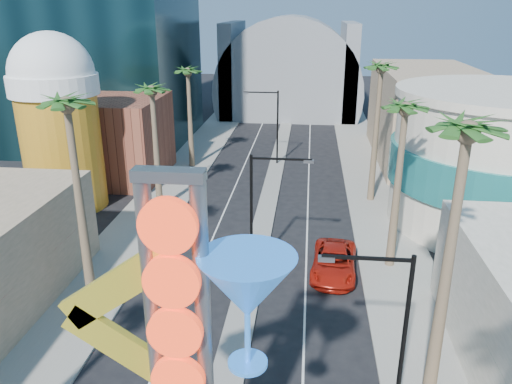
{
  "coord_description": "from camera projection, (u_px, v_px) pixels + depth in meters",
  "views": [
    {
      "loc": [
        3.34,
        -8.16,
        16.23
      ],
      "look_at": [
        0.11,
        21.7,
        5.03
      ],
      "focal_mm": 35.0,
      "sensor_mm": 36.0,
      "label": 1
    }
  ],
  "objects": [
    {
      "name": "streetlight_0",
      "position": [
        260.0,
        204.0,
        30.48
      ],
      "size": [
        3.79,
        0.25,
        8.0
      ],
      "color": "black",
      "rests_on": "ground"
    },
    {
      "name": "beer_mug",
      "position": [
        58.0,
        116.0,
        40.53
      ],
      "size": [
        7.0,
        7.0,
        14.5
      ],
      "color": "#BA7818",
      "rests_on": "ground"
    },
    {
      "name": "palm_2",
      "position": [
        152.0,
        98.0,
        39.15
      ],
      "size": [
        2.4,
        2.4,
        11.2
      ],
      "color": "brown",
      "rests_on": "ground"
    },
    {
      "name": "streetlight_1",
      "position": [
        272.0,
        120.0,
        52.95
      ],
      "size": [
        3.79,
        0.25,
        8.0
      ],
      "color": "black",
      "rests_on": "ground"
    },
    {
      "name": "sidewalk_east",
      "position": [
        375.0,
        196.0,
        45.23
      ],
      "size": [
        5.0,
        100.0,
        0.15
      ],
      "primitive_type": "cube",
      "color": "gray",
      "rests_on": "ground"
    },
    {
      "name": "neon_sign",
      "position": [
        209.0,
        352.0,
        13.73
      ],
      "size": [
        6.53,
        2.6,
        12.55
      ],
      "color": "gray",
      "rests_on": "ground"
    },
    {
      "name": "palm_6",
      "position": [
        405.0,
        119.0,
        29.73
      ],
      "size": [
        2.4,
        2.4,
        11.7
      ],
      "color": "brown",
      "rests_on": "ground"
    },
    {
      "name": "sidewalk_west",
      "position": [
        170.0,
        188.0,
        47.15
      ],
      "size": [
        5.0,
        100.0,
        0.15
      ],
      "primitive_type": "cube",
      "color": "gray",
      "rests_on": "ground"
    },
    {
      "name": "canopy",
      "position": [
        289.0,
        86.0,
        79.17
      ],
      "size": [
        22.0,
        16.0,
        22.0
      ],
      "color": "slate",
      "rests_on": "ground"
    },
    {
      "name": "palm_5",
      "position": [
        465.0,
        152.0,
        18.08
      ],
      "size": [
        2.4,
        2.4,
        13.2
      ],
      "color": "brown",
      "rests_on": "ground"
    },
    {
      "name": "red_pickup",
      "position": [
        334.0,
        262.0,
        32.01
      ],
      "size": [
        3.24,
        6.18,
        1.66
      ],
      "primitive_type": "imported",
      "rotation": [
        0.0,
        0.0,
        -0.08
      ],
      "color": "#B71B0E",
      "rests_on": "ground"
    },
    {
      "name": "palm_1",
      "position": [
        68.0,
        118.0,
        25.64
      ],
      "size": [
        2.4,
        2.4,
        12.7
      ],
      "color": "brown",
      "rests_on": "ground"
    },
    {
      "name": "streetlight_2",
      "position": [
        392.0,
        330.0,
        18.7
      ],
      "size": [
        3.45,
        0.25,
        8.0
      ],
      "color": "black",
      "rests_on": "ground"
    },
    {
      "name": "palm_3",
      "position": [
        188.0,
        78.0,
        50.33
      ],
      "size": [
        2.4,
        2.4,
        11.2
      ],
      "color": "brown",
      "rests_on": "ground"
    },
    {
      "name": "median",
      "position": [
        273.0,
        182.0,
        48.98
      ],
      "size": [
        1.6,
        84.0,
        0.15
      ],
      "primitive_type": "cube",
      "color": "gray",
      "rests_on": "ground"
    },
    {
      "name": "turquoise_building",
      "position": [
        501.0,
        160.0,
        37.91
      ],
      "size": [
        16.6,
        16.6,
        10.6
      ],
      "color": "#BAB49E",
      "rests_on": "ground"
    },
    {
      "name": "palm_7",
      "position": [
        381.0,
        77.0,
        40.59
      ],
      "size": [
        2.4,
        2.4,
        12.7
      ],
      "color": "brown",
      "rests_on": "ground"
    },
    {
      "name": "filler_east",
      "position": [
        425.0,
        115.0,
        54.96
      ],
      "size": [
        10.0,
        20.0,
        10.0
      ],
      "primitive_type": "cube",
      "color": "#958060",
      "rests_on": "ground"
    },
    {
      "name": "brick_filler_west",
      "position": [
        112.0,
        138.0,
        49.22
      ],
      "size": [
        10.0,
        10.0,
        8.0
      ],
      "primitive_type": "cube",
      "color": "brown",
      "rests_on": "ground"
    }
  ]
}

